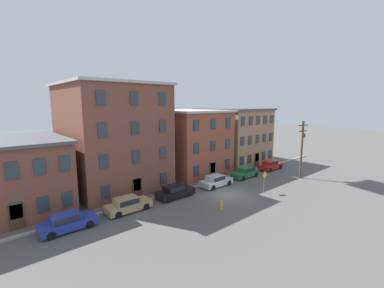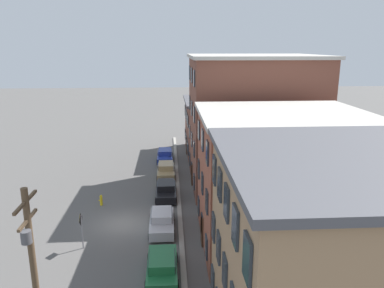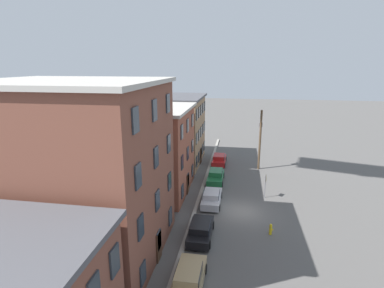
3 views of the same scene
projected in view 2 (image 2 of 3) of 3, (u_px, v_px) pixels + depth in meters
ground_plane at (123, 224)px, 29.49m from camera, size 200.00×200.00×0.00m
kerb_strip at (180, 221)px, 29.74m from camera, size 56.00×0.36×0.16m
apartment_corner at (230, 127)px, 48.20m from camera, size 10.40×11.54×7.02m
apartment_midblock at (252, 121)px, 36.76m from camera, size 11.16×12.30×12.79m
apartment_far at (280, 179)px, 25.69m from camera, size 9.75×11.14×9.42m
apartment_annex at (347, 265)px, 15.56m from camera, size 10.44×10.68×9.55m
car_blue at (165, 155)px, 45.42m from camera, size 4.40×1.92×1.43m
car_tan at (166, 170)px, 40.09m from camera, size 4.40×1.92×1.43m
car_black at (166, 190)px, 34.52m from camera, size 4.40×1.92×1.43m
car_silver at (162, 220)px, 28.44m from camera, size 4.40×1.92×1.43m
car_green at (162, 266)px, 22.57m from camera, size 4.40×1.92×1.43m
caution_sign at (81, 225)px, 25.52m from camera, size 0.94×0.08×2.65m
utility_pole at (33, 266)px, 15.94m from camera, size 2.40×0.44×8.05m
fire_hydrant at (101, 200)px, 32.86m from camera, size 0.24×0.34×0.96m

